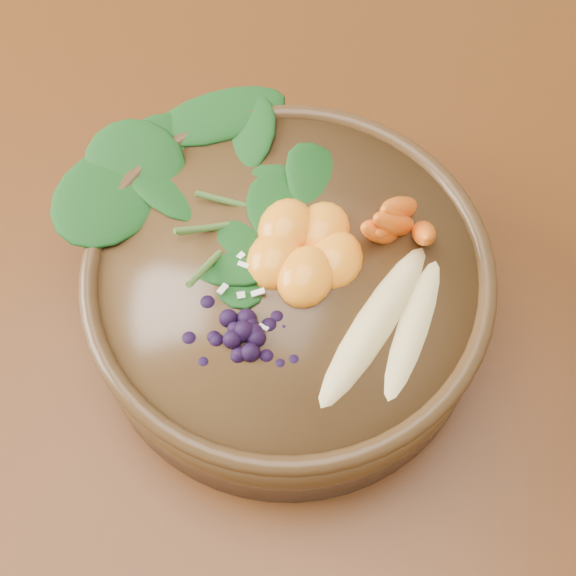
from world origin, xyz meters
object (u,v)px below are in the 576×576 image
Objects in this scene: banana_halves at (396,317)px; mandarin_cluster at (305,240)px; dining_table at (47,267)px; kale_heap at (284,162)px; stoneware_bowl at (288,294)px; carrot_cluster at (417,195)px; blueberry_pile at (239,323)px.

mandarin_cluster is (-0.08, 0.03, 0.00)m from banana_halves.
dining_table is at bearing -170.30° from banana_halves.
kale_heap reaches higher than mandarin_cluster.
mandarin_cluster reaches higher than stoneware_bowl.
stoneware_bowl is at bearing -123.69° from carrot_cluster.
blueberry_pile is (-0.10, -0.04, 0.01)m from banana_halves.
mandarin_cluster reaches higher than dining_table.
stoneware_bowl is 3.15× the size of mandarin_cluster.
mandarin_cluster is (0.26, 0.01, 0.19)m from dining_table.
stoneware_bowl is at bearing -110.40° from mandarin_cluster.
carrot_cluster is 0.87× the size of mandarin_cluster.
mandarin_cluster is (0.04, -0.05, -0.01)m from kale_heap.
blueberry_pile reaches higher than dining_table.
stoneware_bowl is at bearing 78.81° from blueberry_pile.
stoneware_bowl is 0.13m from carrot_cluster.
banana_halves is 1.71× the size of mandarin_cluster.
banana_halves is at bearing -23.80° from mandarin_cluster.
mandarin_cluster is at bearing 1.95° from dining_table.
carrot_cluster reaches higher than banana_halves.
dining_table is 0.29m from stoneware_bowl.
dining_table is 19.17× the size of carrot_cluster.
carrot_cluster is 0.09m from banana_halves.
banana_halves is 0.09m from mandarin_cluster.
dining_table is at bearing 163.85° from blueberry_pile.
carrot_cluster is at bearing 42.25° from stoneware_bowl.
kale_heap is 0.07m from mandarin_cluster.
blueberry_pile reaches higher than stoneware_bowl.
blueberry_pile is (-0.08, -0.13, -0.02)m from carrot_cluster.
mandarin_cluster is 0.08m from blueberry_pile.
dining_table is 5.29× the size of stoneware_bowl.
mandarin_cluster is at bearing -55.84° from kale_heap.
mandarin_cluster is 0.69× the size of blueberry_pile.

